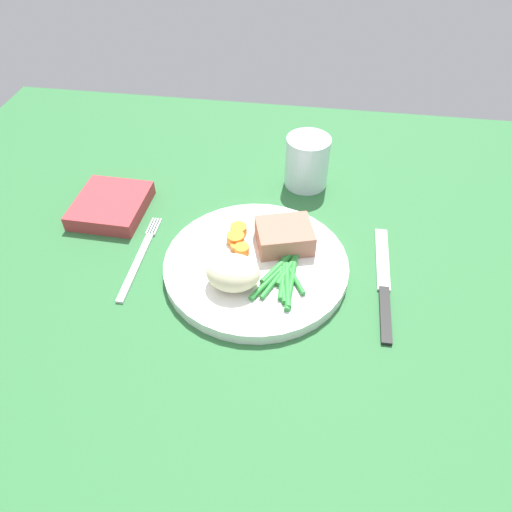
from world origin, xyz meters
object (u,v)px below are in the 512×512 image
Objects in this scene: knife at (384,284)px; water_glass at (307,165)px; napkin at (111,205)px; meat_portion at (284,236)px; fork at (140,257)px; dinner_plate at (256,266)px.

water_glass is (-11.92, 21.15, 3.32)cm from knife.
meat_portion is at bearing -10.91° from napkin.
napkin is at bearing 125.01° from fork.
knife is 24.50cm from water_glass.
fork is at bearing -135.33° from water_glass.
napkin is at bearing -157.84° from water_glass.
knife is 41.84cm from napkin.
knife is (17.01, -0.29, -0.60)cm from dinner_plate.
napkin is (-7.48, 9.37, 0.95)cm from fork.
fork is 0.81× the size of knife.
knife is 2.48× the size of water_glass.
meat_portion is at bearing 160.35° from knife.
water_glass is at bearing 76.29° from dinner_plate.
dinner_plate is 1.20× the size of knife.
meat_portion reaches higher than dinner_plate.
meat_portion is at bearing 49.40° from dinner_plate.
water_glass is 0.74× the size of napkin.
knife is at bearing -60.60° from water_glass.
knife is (33.28, -0.03, -0.00)cm from fork.
water_glass reaches higher than meat_portion.
meat_portion is 17.06cm from water_glass.
dinner_plate is 21.64cm from water_glass.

